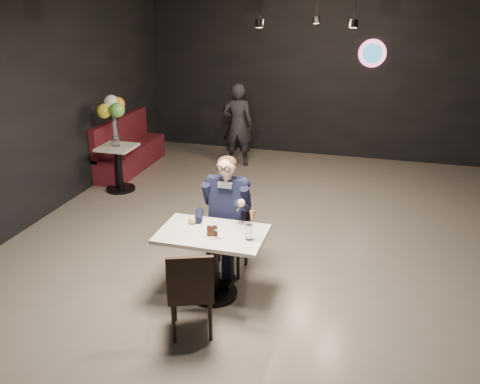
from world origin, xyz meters
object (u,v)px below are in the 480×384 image
(seated_man, at_px, (228,214))
(sundae_glass, at_px, (249,232))
(chair_far, at_px, (228,235))
(passerby, at_px, (238,125))
(chair_near, at_px, (191,289))
(main_table, at_px, (213,264))
(side_table, at_px, (119,170))
(balloon_vase, at_px, (116,141))
(booth_bench, at_px, (130,144))

(seated_man, relative_size, sundae_glass, 8.91)
(chair_far, distance_m, passerby, 3.91)
(chair_far, relative_size, chair_near, 1.00)
(main_table, distance_m, chair_near, 0.64)
(side_table, height_order, balloon_vase, balloon_vase)
(seated_man, bearing_deg, sundae_glass, -55.86)
(chair_near, distance_m, passerby, 5.07)
(main_table, distance_m, seated_man, 0.65)
(main_table, distance_m, booth_bench, 4.49)
(main_table, bearing_deg, passerby, 102.60)
(balloon_vase, bearing_deg, sundae_glass, -42.04)
(chair_far, height_order, passerby, passerby)
(chair_near, xyz_separation_m, booth_bench, (-2.76, 4.17, 0.02))
(sundae_glass, xyz_separation_m, booth_bench, (-3.17, 3.59, -0.35))
(seated_man, height_order, sundae_glass, seated_man)
(sundae_glass, bearing_deg, booth_bench, 131.45)
(sundae_glass, distance_m, side_table, 3.89)
(chair_near, distance_m, booth_bench, 5.00)
(chair_near, distance_m, sundae_glass, 0.80)
(booth_bench, relative_size, passerby, 1.25)
(side_table, bearing_deg, main_table, -45.87)
(chair_far, distance_m, booth_bench, 4.07)
(passerby, bearing_deg, side_table, 42.52)
(main_table, relative_size, seated_man, 0.76)
(main_table, xyz_separation_m, chair_far, (-0.00, 0.55, 0.09))
(main_table, height_order, chair_far, chair_far)
(main_table, xyz_separation_m, chair_near, (0.00, -0.63, 0.09))
(sundae_glass, bearing_deg, main_table, 173.09)
(chair_far, xyz_separation_m, side_table, (-2.46, 1.99, -0.12))
(chair_near, height_order, seated_man, seated_man)
(side_table, bearing_deg, chair_near, -52.19)
(booth_bench, distance_m, passerby, 1.98)
(chair_near, bearing_deg, seated_man, 68.82)
(side_table, height_order, passerby, passerby)
(main_table, bearing_deg, sundae_glass, -6.91)
(side_table, relative_size, balloon_vase, 4.32)
(chair_far, height_order, seated_man, seated_man)
(balloon_vase, height_order, passerby, passerby)
(passerby, bearing_deg, sundae_glass, 99.76)
(passerby, bearing_deg, balloon_vase, 42.52)
(chair_far, distance_m, side_table, 3.16)
(balloon_vase, bearing_deg, passerby, 50.19)
(balloon_vase, relative_size, passerby, 0.10)
(main_table, bearing_deg, balloon_vase, 134.13)
(main_table, xyz_separation_m, side_table, (-2.46, 2.54, -0.03))
(booth_bench, xyz_separation_m, passerby, (1.79, 0.79, 0.29))
(main_table, height_order, chair_near, chair_near)
(seated_man, bearing_deg, side_table, 141.09)
(chair_far, distance_m, balloon_vase, 3.18)
(main_table, xyz_separation_m, seated_man, (-0.00, 0.55, 0.34))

